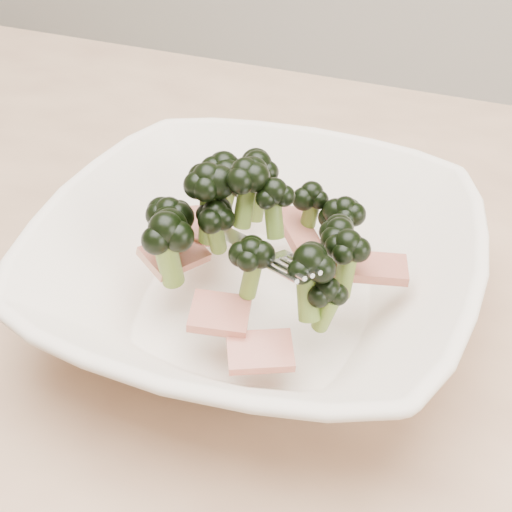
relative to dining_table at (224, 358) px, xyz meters
name	(u,v)px	position (x,y,z in m)	size (l,w,h in m)	color
dining_table	(224,358)	(0.00, 0.00, 0.00)	(1.20, 0.80, 0.75)	tan
broccoli_dish	(256,264)	(0.04, -0.03, 0.14)	(0.33, 0.33, 0.13)	#F3E1CE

